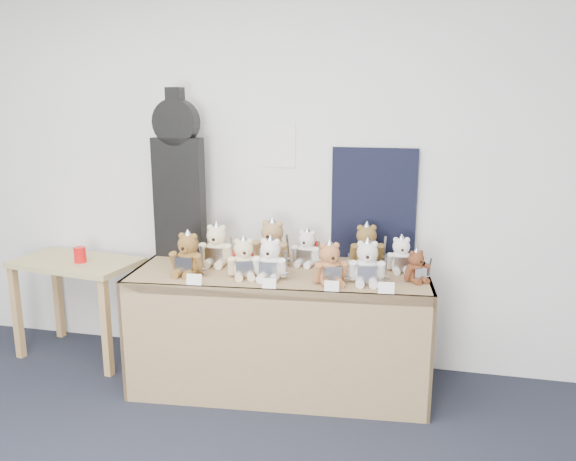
% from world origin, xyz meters
% --- Properties ---
extents(room_shell, '(6.00, 6.00, 6.00)m').
position_xyz_m(room_shell, '(0.45, 2.49, 1.52)').
color(room_shell, silver).
rests_on(room_shell, floor).
extents(display_table, '(1.90, 0.92, 0.77)m').
position_xyz_m(display_table, '(0.55, 2.01, 0.60)').
color(display_table, olive).
rests_on(display_table, floor).
extents(side_table, '(0.92, 0.60, 0.71)m').
position_xyz_m(side_table, '(-0.96, 2.17, 0.59)').
color(side_table, '#A28F57').
rests_on(side_table, floor).
extents(guitar_case, '(0.34, 0.11, 1.13)m').
position_xyz_m(guitar_case, '(-0.20, 2.27, 1.32)').
color(guitar_case, black).
rests_on(guitar_case, display_table).
extents(navy_board, '(0.56, 0.05, 0.74)m').
position_xyz_m(navy_board, '(1.08, 2.48, 1.14)').
color(navy_board, black).
rests_on(navy_board, display_table).
extents(red_cup, '(0.08, 0.08, 0.11)m').
position_xyz_m(red_cup, '(-0.89, 2.12, 0.77)').
color(red_cup, red).
rests_on(red_cup, side_table).
extents(teddy_front_far_left, '(0.24, 0.20, 0.30)m').
position_xyz_m(teddy_front_far_left, '(0.02, 1.87, 0.88)').
color(teddy_front_far_left, brown).
rests_on(teddy_front_far_left, display_table).
extents(teddy_front_left, '(0.23, 0.21, 0.27)m').
position_xyz_m(teddy_front_left, '(0.37, 1.90, 0.87)').
color(teddy_front_left, beige).
rests_on(teddy_front_left, display_table).
extents(teddy_front_centre, '(0.23, 0.18, 0.28)m').
position_xyz_m(teddy_front_centre, '(0.53, 1.90, 0.88)').
color(teddy_front_centre, silver).
rests_on(teddy_front_centre, display_table).
extents(teddy_front_right, '(0.23, 0.22, 0.28)m').
position_xyz_m(teddy_front_right, '(0.89, 1.89, 0.88)').
color(teddy_front_right, '#A3673E').
rests_on(teddy_front_right, display_table).
extents(teddy_front_far_right, '(0.24, 0.20, 0.29)m').
position_xyz_m(teddy_front_far_right, '(1.10, 1.94, 0.88)').
color(teddy_front_far_right, silver).
rests_on(teddy_front_far_right, display_table).
extents(teddy_front_end, '(0.18, 0.17, 0.21)m').
position_xyz_m(teddy_front_end, '(1.38, 2.04, 0.85)').
color(teddy_front_end, brown).
rests_on(teddy_front_end, display_table).
extents(teddy_back_left, '(0.25, 0.20, 0.30)m').
position_xyz_m(teddy_back_left, '(0.12, 2.11, 0.89)').
color(teddy_back_left, beige).
rests_on(teddy_back_left, display_table).
extents(teddy_back_centre_left, '(0.28, 0.24, 0.34)m').
position_xyz_m(teddy_back_centre_left, '(0.46, 2.19, 0.90)').
color(teddy_back_centre_left, '#9D7C4E').
rests_on(teddy_back_centre_left, display_table).
extents(teddy_back_centre_right, '(0.21, 0.19, 0.26)m').
position_xyz_m(teddy_back_centre_right, '(0.68, 2.25, 0.87)').
color(teddy_back_centre_right, silver).
rests_on(teddy_back_centre_right, display_table).
extents(teddy_back_right, '(0.26, 0.23, 0.30)m').
position_xyz_m(teddy_back_right, '(1.06, 2.32, 0.89)').
color(teddy_back_right, brown).
rests_on(teddy_back_right, display_table).
extents(teddy_back_end, '(0.21, 0.18, 0.25)m').
position_xyz_m(teddy_back_end, '(1.28, 2.23, 0.86)').
color(teddy_back_end, white).
rests_on(teddy_back_end, display_table).
extents(entry_card_a, '(0.09, 0.03, 0.06)m').
position_xyz_m(entry_card_a, '(0.13, 1.68, 0.80)').
color(entry_card_a, silver).
rests_on(entry_card_a, display_table).
extents(entry_card_b, '(0.08, 0.02, 0.06)m').
position_xyz_m(entry_card_b, '(0.57, 1.72, 0.80)').
color(entry_card_b, silver).
rests_on(entry_card_b, display_table).
extents(entry_card_c, '(0.08, 0.03, 0.06)m').
position_xyz_m(entry_card_c, '(0.92, 1.75, 0.80)').
color(entry_card_c, silver).
rests_on(entry_card_c, display_table).
extents(entry_card_d, '(0.09, 0.03, 0.06)m').
position_xyz_m(entry_card_d, '(1.22, 1.78, 0.80)').
color(entry_card_d, silver).
rests_on(entry_card_d, display_table).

